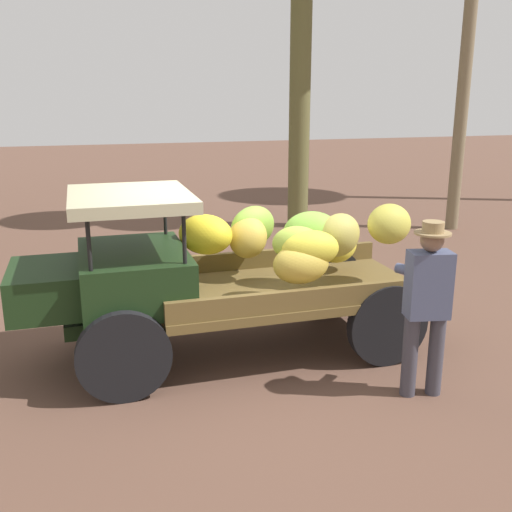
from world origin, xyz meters
TOP-DOWN VIEW (x-y plane):
  - ground_plane at (0.00, 0.00)m, footprint 60.00×60.00m
  - truck at (0.06, 0.03)m, footprint 4.50×1.75m
  - farmer at (-1.60, 1.52)m, footprint 0.52×0.49m

SIDE VIEW (x-z plane):
  - ground_plane at x=0.00m, z-range 0.00..0.00m
  - truck at x=0.06m, z-range 0.03..1.93m
  - farmer at x=-1.60m, z-range 0.12..1.86m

